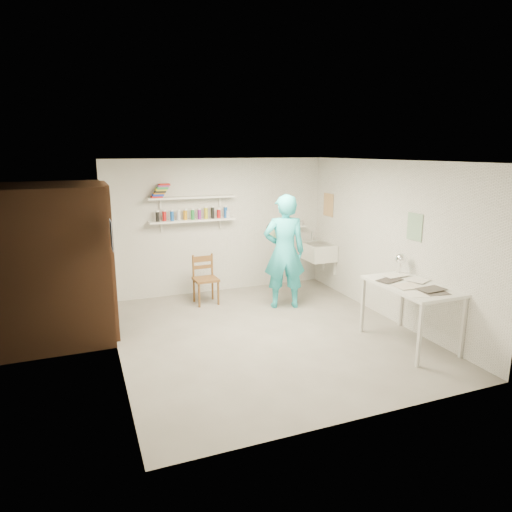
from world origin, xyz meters
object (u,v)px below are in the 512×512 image
object	(u,v)px
belfast_sink	(318,252)
desk_lamp	(401,259)
wooden_chair	(206,279)
work_table	(410,315)
wall_clock	(276,231)
man	(284,252)

from	to	relation	value
belfast_sink	desk_lamp	distance (m)	2.22
wooden_chair	work_table	size ratio (longest dim) A/B	0.67
work_table	desk_lamp	world-z (taller)	desk_lamp
wooden_chair	belfast_sink	bearing A→B (deg)	0.35
belfast_sink	wall_clock	xyz separation A→B (m)	(-1.09, -0.51, 0.54)
wall_clock	wooden_chair	distance (m)	1.43
desk_lamp	wooden_chair	bearing A→B (deg)	137.22
desk_lamp	man	bearing A→B (deg)	127.37
work_table	desk_lamp	size ratio (longest dim) A/B	8.00
wooden_chair	desk_lamp	bearing A→B (deg)	-44.65
work_table	man	bearing A→B (deg)	115.00
belfast_sink	wooden_chair	world-z (taller)	belfast_sink
work_table	wooden_chair	bearing A→B (deg)	128.50
belfast_sink	work_table	size ratio (longest dim) A/B	0.48
wooden_chair	man	bearing A→B (deg)	-30.70
man	desk_lamp	bearing A→B (deg)	142.86
wooden_chair	work_table	bearing A→B (deg)	-53.38
wall_clock	work_table	bearing A→B (deg)	-50.37
wall_clock	desk_lamp	world-z (taller)	wall_clock
man	wall_clock	size ratio (longest dim) A/B	5.56
man	wooden_chair	world-z (taller)	man
work_table	desk_lamp	distance (m)	0.83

